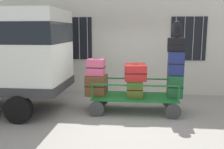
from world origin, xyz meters
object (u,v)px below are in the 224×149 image
object	(u,v)px
suitcase_left_middle	(96,67)
suitcase_midleft_bottom	(135,88)
suitcase_midleft_middle	(135,72)
suitcase_left_bottom	(97,85)
suitcase_center_top	(177,45)
luggage_cart	(135,99)
suitcase_center_middle	(176,63)
suitcase_center_bottom	(175,86)
backpack	(177,29)

from	to	relation	value
suitcase_left_middle	suitcase_midleft_bottom	bearing A→B (deg)	1.64
suitcase_midleft_bottom	suitcase_midleft_middle	distance (m)	0.45
suitcase_left_bottom	suitcase_midleft_bottom	size ratio (longest dim) A/B	1.03
suitcase_midleft_bottom	suitcase_center_top	bearing A→B (deg)	1.13
luggage_cart	suitcase_center_top	bearing A→B (deg)	1.22
suitcase_center_middle	suitcase_center_top	xyz separation A→B (m)	(0.00, 0.01, 0.51)
suitcase_left_bottom	suitcase_midleft_middle	world-z (taller)	suitcase_midleft_middle
suitcase_left_bottom	suitcase_center_bottom	bearing A→B (deg)	-0.20
luggage_cart	suitcase_center_middle	xyz separation A→B (m)	(1.10, 0.01, 1.02)
suitcase_midleft_bottom	suitcase_center_middle	distance (m)	1.31
luggage_cart	suitcase_center_bottom	xyz separation A→B (m)	(1.10, 0.03, 0.39)
luggage_cart	suitcase_midleft_bottom	world-z (taller)	suitcase_midleft_bottom
suitcase_center_middle	backpack	distance (m)	0.92
luggage_cart	suitcase_center_middle	bearing A→B (deg)	0.69
suitcase_center_bottom	suitcase_left_bottom	bearing A→B (deg)	179.80
suitcase_center_bottom	suitcase_center_middle	size ratio (longest dim) A/B	0.97
luggage_cart	suitcase_midleft_middle	distance (m)	0.77
luggage_cart	backpack	size ratio (longest dim) A/B	5.55
suitcase_midleft_bottom	backpack	size ratio (longest dim) A/B	1.46
suitcase_left_bottom	luggage_cart	bearing A→B (deg)	-1.97
suitcase_center_top	backpack	xyz separation A→B (m)	(-0.02, -0.07, 0.41)
luggage_cart	suitcase_center_middle	size ratio (longest dim) A/B	3.81
suitcase_center_top	luggage_cart	bearing A→B (deg)	-178.78
suitcase_midleft_middle	backpack	size ratio (longest dim) A/B	1.79
suitcase_left_middle	suitcase_center_top	world-z (taller)	suitcase_center_top
backpack	suitcase_center_top	bearing A→B (deg)	75.33
luggage_cart	suitcase_center_bottom	world-z (taller)	suitcase_center_bottom
suitcase_center_middle	suitcase_center_top	bearing A→B (deg)	90.00
suitcase_left_bottom	backpack	xyz separation A→B (m)	(2.18, -0.08, 1.57)
suitcase_left_bottom	suitcase_center_top	xyz separation A→B (m)	(2.20, -0.01, 1.16)
suitcase_center_top	backpack	bearing A→B (deg)	-104.67
suitcase_left_bottom	suitcase_midleft_middle	bearing A→B (deg)	0.09
suitcase_left_bottom	suitcase_center_bottom	xyz separation A→B (m)	(2.20, -0.01, 0.02)
luggage_cart	suitcase_left_middle	size ratio (longest dim) A/B	4.89
backpack	suitcase_midleft_middle	bearing A→B (deg)	175.46
luggage_cart	suitcase_midleft_bottom	distance (m)	0.31
suitcase_left_middle	backpack	distance (m)	2.42
luggage_cart	suitcase_center_top	world-z (taller)	suitcase_center_top
luggage_cart	suitcase_left_middle	bearing A→B (deg)	-178.45
suitcase_left_middle	backpack	world-z (taller)	backpack
suitcase_center_bottom	suitcase_center_top	world-z (taller)	suitcase_center_top
suitcase_left_middle	suitcase_midleft_middle	world-z (taller)	suitcase_left_middle
suitcase_center_middle	suitcase_left_middle	bearing A→B (deg)	-178.88
suitcase_midleft_bottom	suitcase_midleft_middle	size ratio (longest dim) A/B	0.82
suitcase_midleft_bottom	suitcase_center_bottom	world-z (taller)	suitcase_center_bottom
suitcase_left_middle	suitcase_center_top	xyz separation A→B (m)	(2.20, 0.05, 0.64)
suitcase_left_bottom	suitcase_midleft_bottom	bearing A→B (deg)	-1.88
luggage_cart	suitcase_left_middle	world-z (taller)	suitcase_left_middle
luggage_cart	suitcase_center_bottom	distance (m)	1.17
luggage_cart	suitcase_left_middle	xyz separation A→B (m)	(-1.10, -0.03, 0.89)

